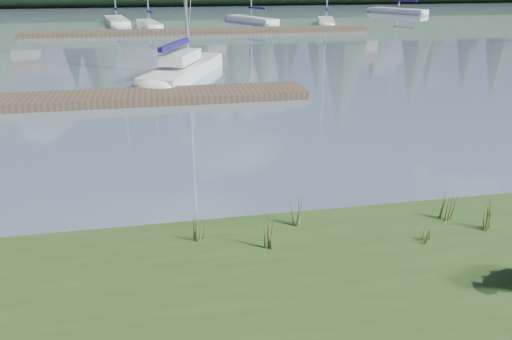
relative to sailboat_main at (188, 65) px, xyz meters
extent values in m
plane|color=#8097AB|center=(0.04, 16.30, -0.42)|extent=(200.00, 200.00, 0.00)
cube|color=white|center=(-0.22, -0.53, -0.20)|extent=(4.14, 7.03, 0.70)
ellipsoid|color=white|center=(1.12, 2.68, -0.20)|extent=(2.13, 2.34, 0.70)
cube|color=#161252|center=(-0.62, -1.48, 1.13)|extent=(1.41, 2.99, 0.20)
cube|color=white|center=(-0.37, -0.90, 0.53)|extent=(2.00, 2.76, 0.45)
cube|color=#4C3D2C|center=(-3.96, -4.70, -0.27)|extent=(16.00, 2.00, 0.30)
cube|color=#4C3D2C|center=(2.04, 16.30, -0.27)|extent=(26.00, 2.20, 0.30)
cube|color=white|center=(-4.74, 24.25, -0.20)|extent=(2.72, 7.21, 0.70)
ellipsoid|color=white|center=(-5.31, 27.73, -0.20)|extent=(1.83, 2.15, 0.70)
cube|color=#161252|center=(-4.58, 23.30, 0.98)|extent=(0.65, 2.80, 0.20)
cube|color=white|center=(-1.88, 20.40, -0.20)|extent=(2.24, 5.60, 0.70)
ellipsoid|color=white|center=(-2.39, 23.09, -0.20)|extent=(1.45, 1.69, 0.70)
cube|color=#161252|center=(-1.74, 19.67, 0.98)|extent=(0.60, 2.17, 0.20)
cube|color=white|center=(7.17, 23.18, -0.20)|extent=(4.02, 6.47, 0.70)
ellipsoid|color=white|center=(5.82, 26.12, -0.20)|extent=(2.01, 2.18, 0.70)
cube|color=#161252|center=(7.53, 22.39, 0.98)|extent=(1.25, 2.41, 0.20)
cube|color=white|center=(13.26, 20.20, -0.20)|extent=(2.86, 5.84, 0.70)
ellipsoid|color=white|center=(14.06, 22.94, -0.20)|extent=(1.63, 1.84, 0.70)
cube|color=#161252|center=(13.04, 19.46, 0.98)|extent=(0.83, 2.23, 0.20)
cube|color=white|center=(25.35, 31.22, -0.20)|extent=(4.67, 6.44, 0.70)
ellipsoid|color=white|center=(23.66, 34.05, -0.20)|extent=(2.16, 2.28, 0.70)
cube|color=#161252|center=(25.81, 30.44, 0.98)|extent=(1.52, 2.36, 0.20)
cone|color=#475B23|center=(0.13, -16.37, 0.24)|extent=(0.03, 0.03, 0.62)
cone|color=brown|center=(0.24, -16.44, 0.18)|extent=(0.03, 0.03, 0.50)
cone|color=#475B23|center=(0.19, -16.34, 0.27)|extent=(0.03, 0.03, 0.68)
cone|color=brown|center=(0.27, -16.40, 0.14)|extent=(0.03, 0.03, 0.44)
cone|color=#475B23|center=(0.15, -16.45, 0.21)|extent=(0.03, 0.03, 0.56)
cone|color=#475B23|center=(0.75, -15.69, 0.19)|extent=(0.03, 0.03, 0.53)
cone|color=brown|center=(0.86, -15.76, 0.14)|extent=(0.03, 0.03, 0.42)
cone|color=#475B23|center=(0.81, -15.66, 0.22)|extent=(0.03, 0.03, 0.58)
cone|color=brown|center=(0.89, -15.72, 0.11)|extent=(0.03, 0.03, 0.37)
cone|color=#475B23|center=(0.77, -15.77, 0.16)|extent=(0.03, 0.03, 0.47)
cone|color=#475B23|center=(3.44, -16.00, 0.21)|extent=(0.03, 0.03, 0.57)
cone|color=brown|center=(3.55, -16.07, 0.16)|extent=(0.03, 0.03, 0.46)
cone|color=#475B23|center=(3.50, -15.97, 0.24)|extent=(0.03, 0.03, 0.63)
cone|color=brown|center=(3.58, -16.03, 0.13)|extent=(0.03, 0.03, 0.40)
cone|color=#475B23|center=(3.46, -16.08, 0.18)|extent=(0.03, 0.03, 0.51)
cone|color=#475B23|center=(-0.88, -15.91, 0.21)|extent=(0.03, 0.03, 0.56)
cone|color=brown|center=(-0.77, -15.98, 0.15)|extent=(0.03, 0.03, 0.45)
cone|color=#475B23|center=(-0.82, -15.88, 0.24)|extent=(0.03, 0.03, 0.62)
cone|color=brown|center=(-0.74, -15.94, 0.12)|extent=(0.03, 0.03, 0.39)
cone|color=#475B23|center=(-0.86, -15.99, 0.18)|extent=(0.03, 0.03, 0.51)
cone|color=#475B23|center=(2.71, -16.63, 0.10)|extent=(0.03, 0.03, 0.34)
cone|color=brown|center=(2.82, -16.70, 0.06)|extent=(0.03, 0.03, 0.27)
cone|color=#475B23|center=(2.77, -16.60, 0.11)|extent=(0.03, 0.03, 0.37)
cone|color=brown|center=(2.85, -16.66, 0.05)|extent=(0.03, 0.03, 0.24)
cone|color=#475B23|center=(2.73, -16.71, 0.08)|extent=(0.03, 0.03, 0.31)
cone|color=#475B23|center=(3.91, -16.43, 0.19)|extent=(0.03, 0.03, 0.53)
cone|color=brown|center=(4.02, -16.50, 0.14)|extent=(0.03, 0.03, 0.43)
cone|color=#475B23|center=(3.97, -16.40, 0.22)|extent=(0.03, 0.03, 0.59)
cone|color=brown|center=(4.05, -16.46, 0.11)|extent=(0.03, 0.03, 0.37)
cone|color=#475B23|center=(3.93, -16.51, 0.17)|extent=(0.03, 0.03, 0.48)
cube|color=#33281C|center=(0.04, -15.30, -0.35)|extent=(60.00, 0.50, 0.14)
camera|label=1|loc=(-1.27, -23.06, 3.99)|focal=35.00mm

